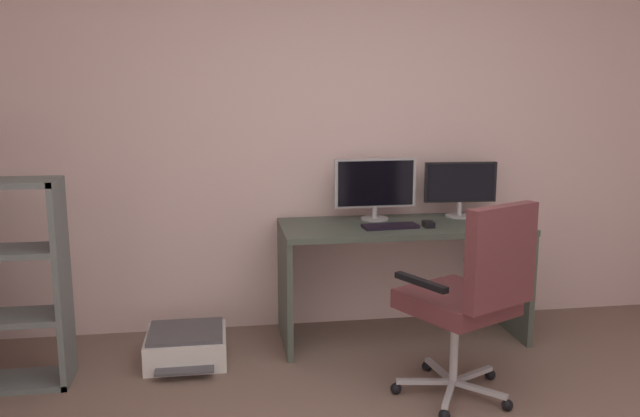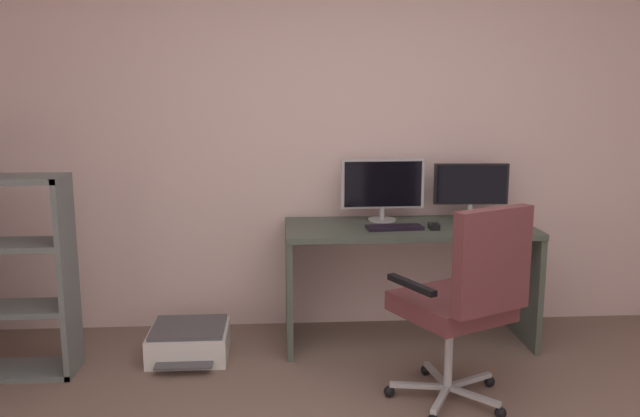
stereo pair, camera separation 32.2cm
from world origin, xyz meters
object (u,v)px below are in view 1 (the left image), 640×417
object	(u,v)px
desk	(402,254)
printer	(186,346)
monitor_main	(375,185)
computer_mouse	(428,224)
monitor_secondary	(460,185)
office_chair	(471,291)
keyboard	(390,226)

from	to	relation	value
desk	printer	bearing A→B (deg)	-172.56
monitor_main	computer_mouse	bearing A→B (deg)	-45.38
monitor_secondary	office_chair	size ratio (longest dim) A/B	0.45
monitor_secondary	keyboard	distance (m)	0.64
computer_mouse	office_chair	size ratio (longest dim) A/B	0.09
keyboard	monitor_secondary	bearing A→B (deg)	21.60
keyboard	office_chair	world-z (taller)	office_chair
desk	computer_mouse	bearing A→B (deg)	-39.85
keyboard	office_chair	bearing A→B (deg)	-80.19
printer	monitor_main	bearing A→B (deg)	15.82
computer_mouse	printer	world-z (taller)	computer_mouse
monitor_secondary	printer	xyz separation A→B (m)	(-1.80, -0.35, -0.87)
monitor_secondary	keyboard	xyz separation A→B (m)	(-0.54, -0.27, -0.21)
office_chair	printer	bearing A→B (deg)	153.20
computer_mouse	office_chair	xyz separation A→B (m)	(-0.03, -0.80, -0.18)
monitor_main	desk	bearing A→B (deg)	-49.71
monitor_main	office_chair	world-z (taller)	monitor_main
desk	monitor_secondary	bearing A→B (deg)	20.99
monitor_main	monitor_secondary	xyz separation A→B (m)	(0.58, 0.00, -0.01)
computer_mouse	office_chair	bearing A→B (deg)	-89.52
printer	computer_mouse	bearing A→B (deg)	2.58
printer	office_chair	bearing A→B (deg)	-26.80
computer_mouse	printer	size ratio (longest dim) A/B	0.20
monitor_secondary	keyboard	size ratio (longest dim) A/B	1.42
monitor_main	monitor_secondary	bearing A→B (deg)	0.01
monitor_secondary	monitor_main	bearing A→B (deg)	-179.99
keyboard	computer_mouse	xyz separation A→B (m)	(0.24, -0.01, 0.01)
keyboard	printer	bearing A→B (deg)	179.28
desk	monitor_secondary	size ratio (longest dim) A/B	3.19
computer_mouse	printer	distance (m)	1.64
desk	computer_mouse	world-z (taller)	computer_mouse
keyboard	office_chair	xyz separation A→B (m)	(0.21, -0.82, -0.17)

